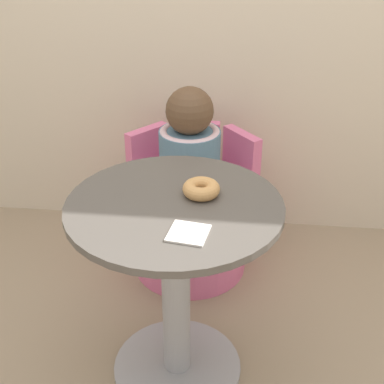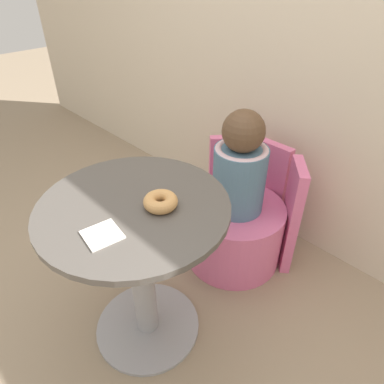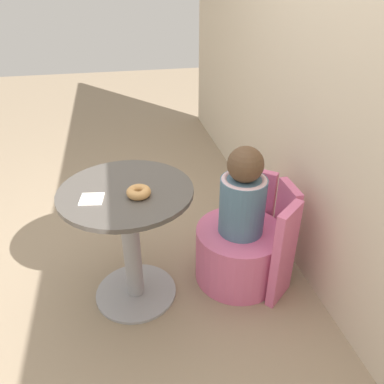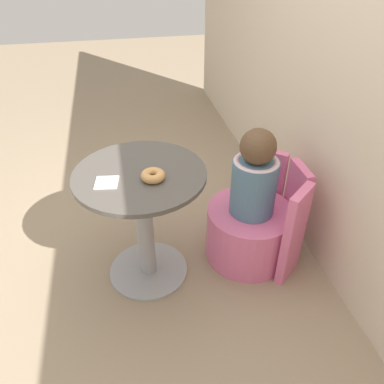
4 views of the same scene
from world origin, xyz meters
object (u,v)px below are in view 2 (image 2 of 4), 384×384
object	(u,v)px
tub_chair	(234,232)
round_table	(139,254)
donut	(161,201)
child_figure	(240,167)

from	to	relation	value
tub_chair	round_table	bearing A→B (deg)	-87.90
tub_chair	donut	bearing A→B (deg)	-80.00
round_table	donut	world-z (taller)	donut
tub_chair	child_figure	bearing A→B (deg)	86.42
round_table	donut	distance (m)	0.28
round_table	child_figure	world-z (taller)	child_figure
child_figure	donut	distance (m)	0.61
round_table	child_figure	size ratio (longest dim) A/B	1.36
round_table	donut	xyz separation A→B (m)	(0.08, 0.06, 0.27)
tub_chair	child_figure	world-z (taller)	child_figure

